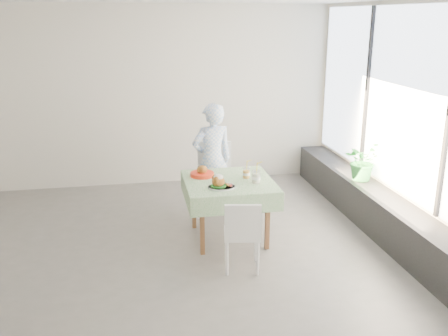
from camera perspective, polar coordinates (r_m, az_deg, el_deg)
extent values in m
plane|color=#5A5855|center=(5.95, -7.78, -9.25)|extent=(6.00, 6.00, 0.00)
cube|color=beige|center=(7.93, -9.31, 7.98)|extent=(6.00, 0.02, 2.80)
cube|color=beige|center=(3.09, -5.91, -6.22)|extent=(6.00, 0.02, 2.80)
cube|color=beige|center=(6.35, 19.86, 4.97)|extent=(0.02, 5.00, 2.80)
cube|color=#D1E0F9|center=(6.30, 19.85, 7.19)|extent=(0.01, 4.80, 2.18)
cube|color=black|center=(6.58, 17.35, -4.89)|extent=(0.40, 4.80, 0.50)
cube|color=brown|center=(5.94, 0.57, -1.72)|extent=(0.91, 0.91, 0.04)
cube|color=white|center=(5.93, 0.57, -1.48)|extent=(1.05, 1.05, 0.01)
cube|color=white|center=(6.74, -1.23, -1.33)|extent=(0.56, 0.56, 0.04)
cube|color=white|center=(6.87, -1.12, 1.22)|extent=(0.46, 0.15, 0.46)
cube|color=white|center=(5.34, 2.06, -7.50)|extent=(0.44, 0.44, 0.04)
cube|color=white|center=(5.10, 2.17, -6.19)|extent=(0.38, 0.10, 0.37)
imported|color=#94B9EE|center=(6.66, -1.35, 0.90)|extent=(0.63, 0.48, 1.54)
cylinder|color=white|center=(5.67, -0.29, -2.18)|extent=(0.32, 0.32, 0.02)
cylinder|color=#124A14|center=(5.66, -0.65, -2.06)|extent=(0.18, 0.18, 0.02)
ellipsoid|color=#986124|center=(5.64, -0.65, -1.57)|extent=(0.15, 0.14, 0.12)
ellipsoid|color=white|center=(5.63, -0.65, -1.07)|extent=(0.11, 0.10, 0.07)
cylinder|color=maroon|center=(5.67, 0.72, -1.94)|extent=(0.05, 0.05, 0.03)
cylinder|color=white|center=(6.00, 2.57, -0.59)|extent=(0.09, 0.09, 0.13)
cylinder|color=orange|center=(6.00, 2.56, -0.72)|extent=(0.08, 0.08, 0.09)
cylinder|color=white|center=(5.98, 2.57, 0.01)|extent=(0.09, 0.09, 0.01)
cylinder|color=yellow|center=(5.96, 2.63, 0.43)|extent=(0.01, 0.03, 0.17)
cylinder|color=white|center=(5.83, 3.70, -1.04)|extent=(0.10, 0.10, 0.14)
cylinder|color=beige|center=(5.84, 3.70, -1.19)|extent=(0.09, 0.09, 0.10)
cylinder|color=white|center=(5.81, 3.71, -0.34)|extent=(0.10, 0.10, 0.01)
cylinder|color=yellow|center=(5.79, 3.78, 0.15)|extent=(0.01, 0.04, 0.20)
cylinder|color=red|center=(6.08, -2.52, -0.73)|extent=(0.29, 0.29, 0.05)
cylinder|color=white|center=(6.08, -2.52, -0.62)|extent=(0.24, 0.24, 0.02)
ellipsoid|color=#986124|center=(6.06, -2.53, -0.19)|extent=(0.13, 0.12, 0.11)
imported|color=#2C843C|center=(6.90, 15.53, 0.83)|extent=(0.64, 0.62, 0.54)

